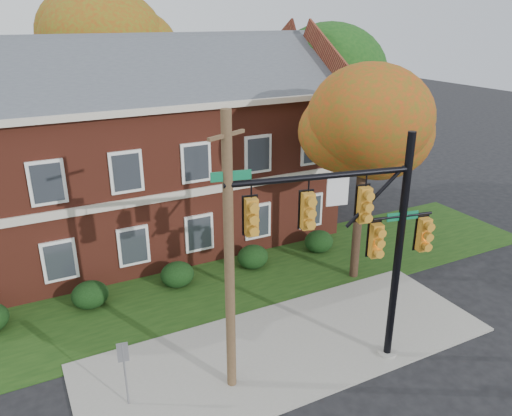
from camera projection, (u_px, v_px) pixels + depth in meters
name	position (u px, v px, depth m)	size (l,w,h in m)	color
ground	(305.00, 365.00, 16.07)	(120.00, 120.00, 0.00)	black
sidewalk	(289.00, 347.00, 16.88)	(14.00, 5.00, 0.08)	gray
grass_strip	(229.00, 282.00, 21.03)	(30.00, 6.00, 0.04)	#193811
apartment_building	(135.00, 142.00, 23.31)	(18.80, 8.80, 9.74)	maroon
hedge_left	(90.00, 295.00, 19.08)	(1.40, 1.26, 1.05)	black
hedge_center	(177.00, 274.00, 20.57)	(1.40, 1.26, 1.05)	black
hedge_right	(253.00, 257.00, 22.07)	(1.40, 1.26, 1.05)	black
hedge_far_right	(319.00, 241.00, 23.56)	(1.40, 1.26, 1.05)	black
tree_near_right	(373.00, 123.00, 19.08)	(4.50, 4.25, 8.58)	black
tree_right_rear	(328.00, 61.00, 27.71)	(6.30, 5.95, 10.62)	black
tree_far_rear	(118.00, 46.00, 28.98)	(6.84, 6.46, 11.52)	black
traffic_signal	(360.00, 231.00, 14.45)	(6.65, 1.51, 7.53)	gray
utility_pole	(229.00, 260.00, 13.64)	(1.23, 0.62, 8.40)	brown
sign_post	(124.00, 364.00, 13.87)	(0.31, 0.09, 2.16)	slate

